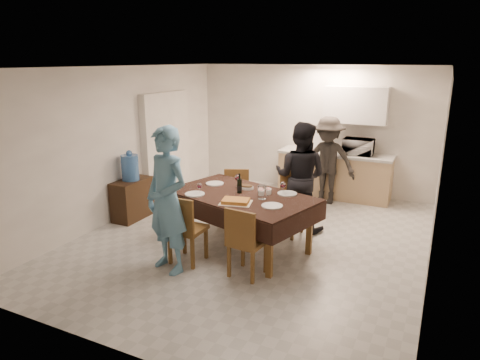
% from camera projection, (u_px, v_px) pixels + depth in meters
% --- Properties ---
extents(floor, '(5.00, 6.00, 0.02)m').
position_uv_depth(floor, '(253.00, 239.00, 6.68)').
color(floor, '#B2B2AD').
rests_on(floor, ground).
extents(ceiling, '(5.00, 6.00, 0.02)m').
position_uv_depth(ceiling, '(255.00, 67.00, 5.97)').
color(ceiling, white).
rests_on(ceiling, wall_back).
extents(wall_back, '(5.00, 0.02, 2.60)m').
position_uv_depth(wall_back, '(312.00, 129.00, 8.93)').
color(wall_back, silver).
rests_on(wall_back, floor).
extents(wall_front, '(5.00, 0.02, 2.60)m').
position_uv_depth(wall_front, '(115.00, 227.00, 3.73)').
color(wall_front, silver).
rests_on(wall_front, floor).
extents(wall_left, '(0.02, 6.00, 2.60)m').
position_uv_depth(wall_left, '(122.00, 144.00, 7.37)').
color(wall_left, silver).
rests_on(wall_left, floor).
extents(wall_right, '(0.02, 6.00, 2.60)m').
position_uv_depth(wall_right, '(439.00, 177.00, 5.29)').
color(wall_right, silver).
rests_on(wall_right, floor).
extents(stub_partition, '(0.15, 1.40, 2.10)m').
position_uv_depth(stub_partition, '(166.00, 146.00, 8.44)').
color(stub_partition, silver).
rests_on(stub_partition, floor).
extents(kitchen_base_cabinet, '(2.20, 0.60, 0.86)m').
position_uv_depth(kitchen_base_cabinet, '(334.00, 176.00, 8.64)').
color(kitchen_base_cabinet, '#9D845E').
rests_on(kitchen_base_cabinet, floor).
extents(kitchen_worktop, '(2.24, 0.64, 0.05)m').
position_uv_depth(kitchen_worktop, '(336.00, 154.00, 8.52)').
color(kitchen_worktop, '#A0A09C').
rests_on(kitchen_worktop, kitchen_base_cabinet).
extents(upper_cabinet, '(1.20, 0.34, 0.70)m').
position_uv_depth(upper_cabinet, '(356.00, 105.00, 8.25)').
color(upper_cabinet, silver).
rests_on(upper_cabinet, wall_back).
extents(dining_table, '(2.35, 1.76, 0.82)m').
position_uv_depth(dining_table, '(241.00, 197.00, 6.20)').
color(dining_table, black).
rests_on(dining_table, floor).
extents(chair_near_left, '(0.44, 0.44, 0.53)m').
position_uv_depth(chair_near_left, '(184.00, 223.00, 5.71)').
color(chair_near_left, brown).
rests_on(chair_near_left, floor).
extents(chair_near_right, '(0.47, 0.47, 0.51)m').
position_uv_depth(chair_near_right, '(245.00, 236.00, 5.34)').
color(chair_near_right, brown).
rests_on(chair_near_right, floor).
extents(chair_far_left, '(0.55, 0.57, 0.50)m').
position_uv_depth(chair_far_left, '(234.00, 194.00, 7.02)').
color(chair_far_left, brown).
rests_on(chair_far_left, floor).
extents(chair_far_right, '(0.50, 0.50, 0.54)m').
position_uv_depth(chair_far_right, '(285.00, 199.00, 6.63)').
color(chair_far_right, brown).
rests_on(chair_far_right, floor).
extents(console, '(0.38, 0.75, 0.70)m').
position_uv_depth(console, '(132.00, 199.00, 7.46)').
color(console, black).
rests_on(console, floor).
extents(water_jug, '(0.29, 0.29, 0.44)m').
position_uv_depth(water_jug, '(130.00, 168.00, 7.31)').
color(water_jug, '#3D6FB3').
rests_on(water_jug, console).
extents(wine_bottle, '(0.07, 0.07, 0.29)m').
position_uv_depth(wine_bottle, '(239.00, 183.00, 6.22)').
color(wine_bottle, black).
rests_on(wine_bottle, dining_table).
extents(water_pitcher, '(0.12, 0.12, 0.19)m').
position_uv_depth(water_pitcher, '(262.00, 192.00, 5.98)').
color(water_pitcher, white).
rests_on(water_pitcher, dining_table).
extents(savoury_tart, '(0.49, 0.41, 0.05)m').
position_uv_depth(savoury_tart, '(236.00, 201.00, 5.81)').
color(savoury_tart, '#BD7937').
rests_on(savoury_tart, dining_table).
extents(salad_bowl, '(0.19, 0.19, 0.07)m').
position_uv_depth(salad_bowl, '(265.00, 191.00, 6.21)').
color(salad_bowl, silver).
rests_on(salad_bowl, dining_table).
extents(mushroom_dish, '(0.22, 0.22, 0.04)m').
position_uv_depth(mushroom_dish, '(246.00, 188.00, 6.45)').
color(mushroom_dish, silver).
rests_on(mushroom_dish, dining_table).
extents(wine_glass_a, '(0.08, 0.08, 0.17)m').
position_uv_depth(wine_glass_a, '(199.00, 188.00, 6.18)').
color(wine_glass_a, white).
rests_on(wine_glass_a, dining_table).
extents(wine_glass_b, '(0.09, 0.09, 0.20)m').
position_uv_depth(wine_glass_b, '(283.00, 188.00, 6.15)').
color(wine_glass_b, white).
rests_on(wine_glass_b, dining_table).
extents(wine_glass_c, '(0.09, 0.09, 0.21)m').
position_uv_depth(wine_glass_c, '(238.00, 181.00, 6.51)').
color(wine_glass_c, white).
rests_on(wine_glass_c, dining_table).
extents(plate_near_left, '(0.28, 0.28, 0.02)m').
position_uv_depth(plate_near_left, '(195.00, 194.00, 6.18)').
color(plate_near_left, silver).
rests_on(plate_near_left, dining_table).
extents(plate_near_right, '(0.29, 0.29, 0.02)m').
position_uv_depth(plate_near_right, '(272.00, 206.00, 5.68)').
color(plate_near_right, silver).
rests_on(plate_near_right, dining_table).
extents(plate_far_left, '(0.28, 0.28, 0.02)m').
position_uv_depth(plate_far_left, '(215.00, 184.00, 6.70)').
color(plate_far_left, silver).
rests_on(plate_far_left, dining_table).
extents(plate_far_right, '(0.28, 0.28, 0.02)m').
position_uv_depth(plate_far_right, '(287.00, 194.00, 6.20)').
color(plate_far_right, silver).
rests_on(plate_far_right, dining_table).
extents(microwave, '(0.56, 0.38, 0.31)m').
position_uv_depth(microwave, '(358.00, 147.00, 8.29)').
color(microwave, silver).
rests_on(microwave, kitchen_worktop).
extents(person_near, '(0.81, 0.65, 1.92)m').
position_uv_depth(person_near, '(167.00, 201.00, 5.47)').
color(person_near, '#578CAD').
rests_on(person_near, floor).
extents(person_far, '(0.87, 0.68, 1.77)m').
position_uv_depth(person_far, '(300.00, 177.00, 6.86)').
color(person_far, black).
rests_on(person_far, floor).
extents(person_kitchen, '(1.08, 0.62, 1.68)m').
position_uv_depth(person_kitchen, '(327.00, 160.00, 8.16)').
color(person_kitchen, black).
rests_on(person_kitchen, floor).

